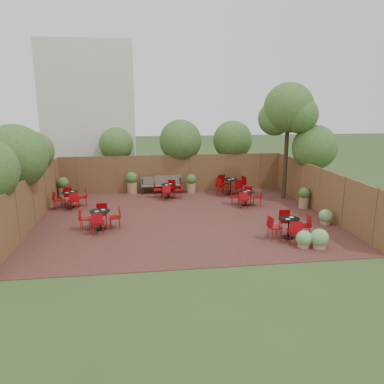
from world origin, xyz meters
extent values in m
plane|color=#354F23|center=(0.00, 0.00, 0.00)|extent=(80.00, 80.00, 0.00)
cube|color=#351815|center=(0.00, 0.00, 0.01)|extent=(12.00, 10.00, 0.02)
cube|color=brown|center=(0.00, 5.00, 1.00)|extent=(12.00, 0.08, 2.00)
cube|color=brown|center=(-6.00, 0.00, 1.00)|extent=(0.08, 10.00, 2.00)
cube|color=brown|center=(6.00, 0.00, 1.00)|extent=(0.08, 10.00, 2.00)
cube|color=beige|center=(-4.50, 8.00, 4.00)|extent=(5.00, 4.00, 8.00)
sphere|color=#31581C|center=(-6.60, 3.00, 2.56)|extent=(1.86, 1.86, 1.86)
sphere|color=#31581C|center=(-6.50, 0.00, 2.75)|extent=(2.48, 2.48, 2.48)
sphere|color=#31581C|center=(-3.00, 5.70, 2.55)|extent=(1.82, 1.82, 1.82)
sphere|color=#31581C|center=(0.50, 5.60, 2.70)|extent=(2.32, 2.32, 2.32)
sphere|color=#31581C|center=(3.50, 5.80, 2.66)|extent=(2.21, 2.21, 2.21)
sphere|color=#31581C|center=(6.60, 2.00, 2.64)|extent=(2.15, 2.15, 2.15)
cylinder|color=black|center=(5.40, 2.54, 2.38)|extent=(0.23, 0.23, 4.72)
sphere|color=#31581C|center=(5.40, 2.54, 4.51)|extent=(2.40, 2.40, 2.40)
sphere|color=#31581C|center=(4.90, 2.94, 3.99)|extent=(1.68, 1.68, 1.68)
sphere|color=#31581C|center=(5.80, 2.14, 4.18)|extent=(1.75, 1.75, 1.75)
cube|color=brown|center=(-1.02, 4.55, 0.42)|extent=(1.41, 0.47, 0.05)
cube|color=brown|center=(-1.02, 4.74, 0.67)|extent=(1.40, 0.15, 0.42)
cube|color=black|center=(-1.66, 4.55, 0.21)|extent=(0.07, 0.42, 0.37)
cube|color=black|center=(-0.39, 4.55, 0.21)|extent=(0.07, 0.42, 0.37)
cube|color=brown|center=(-0.29, 4.55, 0.44)|extent=(1.51, 0.55, 0.05)
cube|color=brown|center=(-0.29, 4.75, 0.71)|extent=(1.49, 0.21, 0.45)
cube|color=black|center=(-0.97, 4.55, 0.22)|extent=(0.09, 0.45, 0.40)
cube|color=black|center=(0.38, 4.55, 0.22)|extent=(0.09, 0.45, 0.40)
cylinder|color=black|center=(3.44, -2.91, 0.03)|extent=(0.43, 0.43, 0.03)
cylinder|color=black|center=(3.44, -2.91, 0.38)|extent=(0.05, 0.05, 0.69)
cylinder|color=black|center=(3.44, -2.91, 0.74)|extent=(0.75, 0.75, 0.03)
cube|color=white|center=(3.56, -2.83, 0.76)|extent=(0.14, 0.11, 0.01)
cube|color=white|center=(3.34, -3.03, 0.76)|extent=(0.14, 0.11, 0.01)
cylinder|color=black|center=(-5.00, 2.30, 0.03)|extent=(0.43, 0.43, 0.03)
cylinder|color=black|center=(-5.00, 2.30, 0.38)|extent=(0.05, 0.05, 0.68)
cylinder|color=black|center=(-5.00, 2.30, 0.73)|extent=(0.74, 0.74, 0.03)
cube|color=white|center=(-4.88, 2.38, 0.75)|extent=(0.16, 0.14, 0.01)
cube|color=white|center=(-5.10, 2.19, 0.75)|extent=(0.16, 0.14, 0.01)
cylinder|color=black|center=(-0.38, 3.45, 0.03)|extent=(0.41, 0.41, 0.03)
cylinder|color=black|center=(-0.38, 3.45, 0.37)|extent=(0.05, 0.05, 0.65)
cylinder|color=black|center=(-0.38, 3.45, 0.70)|extent=(0.71, 0.71, 0.03)
cube|color=white|center=(-0.26, 3.53, 0.72)|extent=(0.15, 0.12, 0.01)
cube|color=white|center=(-0.47, 3.34, 0.72)|extent=(0.15, 0.12, 0.01)
cylinder|color=black|center=(3.14, 1.50, 0.03)|extent=(0.41, 0.41, 0.03)
cylinder|color=black|center=(3.14, 1.50, 0.36)|extent=(0.05, 0.05, 0.65)
cylinder|color=black|center=(3.14, 1.50, 0.70)|extent=(0.70, 0.70, 0.03)
cube|color=white|center=(3.25, 1.58, 0.72)|extent=(0.15, 0.13, 0.01)
cube|color=white|center=(3.05, 1.39, 0.72)|extent=(0.15, 0.13, 0.01)
cylinder|color=black|center=(2.95, 3.80, 0.04)|extent=(0.47, 0.47, 0.03)
cylinder|color=black|center=(2.95, 3.80, 0.42)|extent=(0.05, 0.05, 0.75)
cylinder|color=black|center=(2.95, 3.80, 0.80)|extent=(0.82, 0.82, 0.03)
cube|color=white|center=(3.08, 3.89, 0.83)|extent=(0.18, 0.15, 0.02)
cube|color=white|center=(2.84, 3.67, 0.83)|extent=(0.18, 0.15, 0.02)
cylinder|color=black|center=(-3.32, -1.03, 0.03)|extent=(0.44, 0.44, 0.03)
cylinder|color=black|center=(-3.32, -1.03, 0.39)|extent=(0.05, 0.05, 0.70)
cylinder|color=black|center=(-3.32, -1.03, 0.75)|extent=(0.76, 0.76, 0.03)
cube|color=white|center=(-3.20, -0.95, 0.77)|extent=(0.15, 0.11, 0.01)
cube|color=white|center=(-3.42, -1.15, 0.77)|extent=(0.15, 0.11, 0.01)
cylinder|color=#946B4A|center=(-2.22, 4.70, 0.32)|extent=(0.53, 0.53, 0.60)
sphere|color=#31581C|center=(-2.22, 4.70, 0.86)|extent=(0.63, 0.63, 0.63)
cylinder|color=#946B4A|center=(0.92, 4.35, 0.29)|extent=(0.47, 0.47, 0.54)
sphere|color=#31581C|center=(0.92, 4.35, 0.77)|extent=(0.56, 0.56, 0.56)
cylinder|color=#946B4A|center=(-5.65, 4.17, 0.30)|extent=(0.49, 0.49, 0.56)
sphere|color=#31581C|center=(-5.65, 4.17, 0.80)|extent=(0.59, 0.59, 0.59)
cylinder|color=#946B4A|center=(5.65, 0.73, 0.27)|extent=(0.44, 0.44, 0.51)
sphere|color=#31581C|center=(5.65, 0.73, 0.72)|extent=(0.53, 0.53, 0.53)
cylinder|color=#946B4A|center=(4.10, -3.95, 0.12)|extent=(0.44, 0.44, 0.20)
sphere|color=#5F9A4F|center=(4.10, -3.95, 0.37)|extent=(0.60, 0.60, 0.60)
cylinder|color=#946B4A|center=(3.61, -3.83, 0.11)|extent=(0.39, 0.39, 0.18)
sphere|color=#5F9A4F|center=(3.61, -3.83, 0.33)|extent=(0.53, 0.53, 0.53)
cylinder|color=#946B4A|center=(5.53, -1.59, 0.11)|extent=(0.40, 0.40, 0.18)
sphere|color=#5F9A4F|center=(5.53, -1.59, 0.34)|extent=(0.55, 0.55, 0.55)
camera|label=1|loc=(-1.73, -14.99, 4.76)|focal=34.95mm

